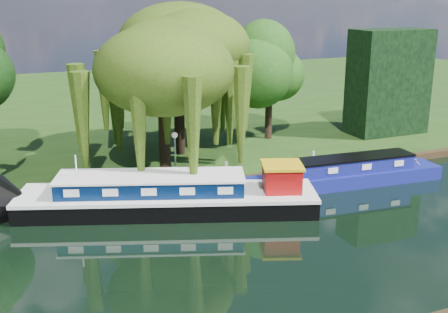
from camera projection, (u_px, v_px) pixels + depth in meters
name	position (u px, v px, depth m)	size (l,w,h in m)	color
ground	(238.00, 250.00, 25.13)	(120.00, 120.00, 0.00)	black
far_bank	(97.00, 107.00, 55.15)	(120.00, 52.00, 0.45)	#19320D
dutch_barge	(170.00, 196.00, 29.44)	(15.79, 8.58, 3.28)	black
narrowboat	(342.00, 175.00, 33.46)	(12.83, 3.04, 1.85)	navy
white_cruiser	(415.00, 177.00, 35.18)	(2.13, 2.47, 1.30)	silver
willow_left	(162.00, 69.00, 32.68)	(7.28, 7.28, 8.73)	black
willow_right	(178.00, 55.00, 36.80)	(7.53, 7.53, 9.18)	black
tree_far_right	(270.00, 69.00, 41.24)	(4.61, 4.61, 7.55)	black
conifer_hedge	(388.00, 82.00, 43.32)	(6.00, 3.00, 8.00)	black
lamppost	(175.00, 142.00, 33.93)	(0.36, 0.36, 2.56)	silver
mooring_posts	(170.00, 177.00, 32.11)	(19.16, 0.16, 1.00)	silver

